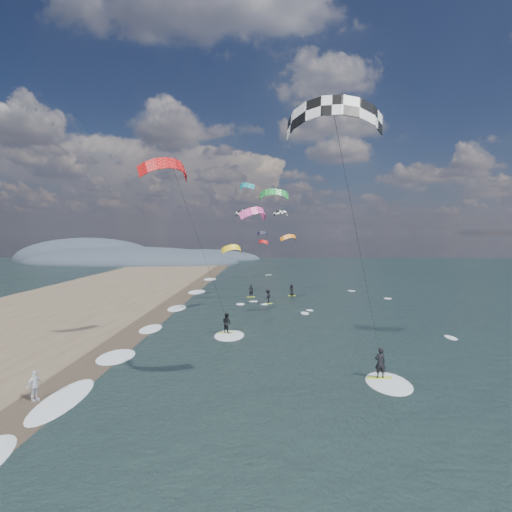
{
  "coord_description": "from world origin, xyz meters",
  "views": [
    {
      "loc": [
        -0.17,
        -24.2,
        8.94
      ],
      "look_at": [
        -1.0,
        12.0,
        7.0
      ],
      "focal_mm": 30.0,
      "sensor_mm": 36.0,
      "label": 1
    }
  ],
  "objects": [
    {
      "name": "far_kitesurfers",
      "position": [
        0.57,
        32.42,
        0.89
      ],
      "size": [
        6.88,
        7.9,
        1.83
      ],
      "color": "#C6ED29",
      "rests_on": "ground"
    },
    {
      "name": "kitesurfer_near_b",
      "position": [
        -6.03,
        9.1,
        9.93
      ],
      "size": [
        7.11,
        9.25,
        15.03
      ],
      "color": "#C6ED29",
      "rests_on": "ground"
    },
    {
      "name": "wet_sand_strip",
      "position": [
        -12.0,
        10.0,
        0.0
      ],
      "size": [
        3.0,
        240.0,
        0.0
      ],
      "primitive_type": "cube",
      "color": "#382D23",
      "rests_on": "ground"
    },
    {
      "name": "shoreline_surf",
      "position": [
        -10.8,
        14.75,
        0.0
      ],
      "size": [
        2.4,
        79.4,
        0.11
      ],
      "color": "white",
      "rests_on": "ground"
    },
    {
      "name": "ground",
      "position": [
        0.0,
        0.0,
        0.0
      ],
      "size": [
        260.0,
        260.0,
        0.0
      ],
      "primitive_type": "plane",
      "color": "black",
      "rests_on": "ground"
    },
    {
      "name": "coastal_hills",
      "position": [
        -44.84,
        107.86,
        0.0
      ],
      "size": [
        80.0,
        41.0,
        15.0
      ],
      "color": "#3D4756",
      "rests_on": "ground"
    },
    {
      "name": "bg_kite_field",
      "position": [
        -0.49,
        52.32,
        11.52
      ],
      "size": [
        13.09,
        72.83,
        11.61
      ],
      "color": "orange",
      "rests_on": "ground"
    },
    {
      "name": "beach_walker",
      "position": [
        -12.5,
        -2.14,
        0.82
      ],
      "size": [
        0.72,
        1.04,
        1.64
      ],
      "primitive_type": "imported",
      "rotation": [
        0.0,
        0.0,
        1.2
      ],
      "color": "silver",
      "rests_on": "ground"
    },
    {
      "name": "kitesurfer_near_a",
      "position": [
        3.63,
        -3.2,
        12.16
      ],
      "size": [
        8.01,
        8.75,
        15.77
      ],
      "color": "#C6ED29",
      "rests_on": "ground"
    }
  ]
}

